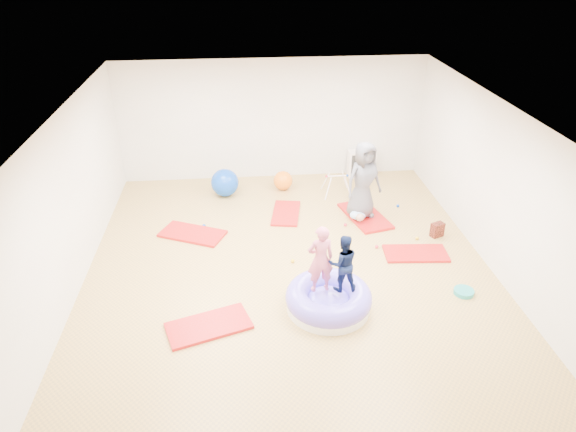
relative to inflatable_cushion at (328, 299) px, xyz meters
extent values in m
cube|color=tan|center=(-0.49, 1.11, -0.17)|extent=(7.00, 8.00, 0.01)
cube|color=silver|center=(-0.49, 1.11, 2.63)|extent=(7.00, 8.00, 0.01)
cube|color=beige|center=(-0.49, 5.11, 1.23)|extent=(7.00, 0.01, 2.80)
cube|color=beige|center=(-0.49, -2.89, 1.23)|extent=(7.00, 0.01, 2.80)
cube|color=beige|center=(-3.99, 1.11, 1.23)|extent=(0.01, 8.00, 2.80)
cube|color=beige|center=(3.01, 1.11, 1.23)|extent=(0.01, 8.00, 2.80)
cube|color=#BC0903|center=(-1.85, -0.28, -0.14)|extent=(1.35, 0.96, 0.05)
cube|color=#BC0903|center=(-2.26, 2.46, -0.14)|extent=(1.37, 1.07, 0.05)
cube|color=#BC0903|center=(-0.37, 3.13, -0.14)|extent=(0.72, 1.15, 0.04)
cube|color=#BC0903|center=(1.85, 1.36, -0.14)|extent=(1.18, 0.66, 0.05)
cube|color=#BC0903|center=(1.25, 2.84, -0.14)|extent=(0.96, 1.44, 0.05)
cylinder|color=white|center=(0.00, 0.00, -0.09)|extent=(1.30, 1.30, 0.15)
torus|color=#6E5BEE|center=(0.00, 0.00, 0.05)|extent=(1.35, 1.35, 0.36)
ellipsoid|color=#6E5BEE|center=(0.00, 0.00, -0.04)|extent=(0.72, 0.72, 0.32)
imported|color=#D35E7A|center=(-0.14, 0.04, 0.78)|extent=(0.44, 0.32, 1.12)
imported|color=#0B1536|center=(0.20, 0.02, 0.69)|extent=(0.46, 0.37, 0.94)
imported|color=#54545E|center=(1.15, 2.83, 0.68)|extent=(0.90, 0.75, 1.59)
ellipsoid|color=#A2C9F8|center=(1.06, 2.68, -0.01)|extent=(0.35, 0.22, 0.20)
sphere|color=tan|center=(1.06, 2.52, 0.01)|extent=(0.16, 0.16, 0.16)
sphere|color=#0B40BD|center=(0.25, -0.13, -0.13)|extent=(0.07, 0.07, 0.07)
sphere|color=yellow|center=(-0.42, 1.31, -0.13)|extent=(0.07, 0.07, 0.07)
sphere|color=#0B40BD|center=(-2.05, 2.74, -0.13)|extent=(0.07, 0.07, 0.07)
sphere|color=red|center=(1.19, 1.64, -0.13)|extent=(0.07, 0.07, 0.07)
sphere|color=red|center=(0.77, 2.51, -0.13)|extent=(0.07, 0.07, 0.07)
sphere|color=yellow|center=(2.04, 1.86, -0.13)|extent=(0.07, 0.07, 0.07)
sphere|color=#0B40BD|center=(2.05, 3.20, -0.13)|extent=(0.07, 0.07, 0.07)
sphere|color=#0B40BD|center=(-1.64, 4.16, 0.14)|extent=(0.61, 0.61, 0.61)
sphere|color=orange|center=(-0.32, 4.33, 0.05)|extent=(0.43, 0.43, 0.43)
cylinder|color=white|center=(0.61, 3.72, 0.09)|extent=(0.18, 0.18, 0.48)
cylinder|color=white|center=(0.61, 4.13, 0.09)|extent=(0.18, 0.18, 0.48)
cylinder|color=white|center=(1.06, 3.72, 0.09)|extent=(0.18, 0.18, 0.48)
cylinder|color=white|center=(1.06, 4.13, 0.09)|extent=(0.18, 0.18, 0.48)
cylinder|color=white|center=(0.84, 3.92, 0.30)|extent=(0.46, 0.03, 0.03)
sphere|color=red|center=(0.61, 3.92, 0.30)|extent=(0.06, 0.06, 0.06)
sphere|color=#0B40BD|center=(1.07, 3.92, 0.30)|extent=(0.06, 0.06, 0.06)
cube|color=white|center=(1.62, 4.91, 0.16)|extent=(0.64, 0.31, 0.64)
cube|color=#282828|center=(1.62, 4.76, 0.16)|extent=(0.55, 0.02, 0.55)
cube|color=white|center=(1.62, 4.86, 0.16)|extent=(0.02, 0.22, 0.56)
cube|color=white|center=(1.62, 4.86, 0.16)|extent=(0.56, 0.22, 0.02)
cylinder|color=teal|center=(2.26, 0.14, -0.13)|extent=(0.32, 0.32, 0.07)
cube|color=maroon|center=(2.45, 1.96, -0.02)|extent=(0.28, 0.23, 0.28)
cylinder|color=yellow|center=(-2.04, -0.15, -0.15)|extent=(0.20, 0.20, 0.03)
camera|label=1|loc=(-1.24, -6.27, 4.96)|focal=32.00mm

